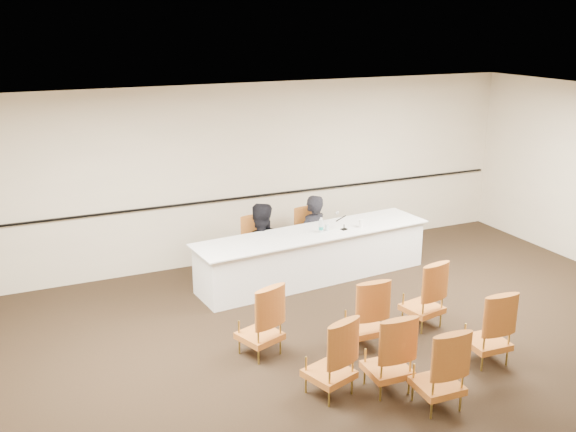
% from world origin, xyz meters
% --- Properties ---
extents(floor, '(10.00, 10.00, 0.00)m').
position_xyz_m(floor, '(0.00, 0.00, 0.00)').
color(floor, black).
rests_on(floor, ground).
extents(ceiling, '(10.00, 10.00, 0.00)m').
position_xyz_m(ceiling, '(0.00, 0.00, 3.00)').
color(ceiling, white).
rests_on(ceiling, ground).
extents(wall_back, '(10.00, 0.04, 3.00)m').
position_xyz_m(wall_back, '(0.00, 4.00, 1.50)').
color(wall_back, beige).
rests_on(wall_back, ground).
extents(wall_rail, '(9.80, 0.04, 0.03)m').
position_xyz_m(wall_rail, '(0.00, 3.96, 1.10)').
color(wall_rail, black).
rests_on(wall_rail, wall_back).
extents(panel_table, '(3.97, 1.24, 0.78)m').
position_xyz_m(panel_table, '(0.55, 2.68, 0.39)').
color(panel_table, white).
rests_on(panel_table, ground).
extents(panelist_main, '(0.70, 0.59, 1.64)m').
position_xyz_m(panelist_main, '(0.82, 3.28, 0.38)').
color(panelist_main, black).
rests_on(panelist_main, ground).
extents(panelist_main_chair, '(0.54, 0.54, 0.95)m').
position_xyz_m(panelist_main_chair, '(0.82, 3.28, 0.47)').
color(panelist_main_chair, '#A9501E').
rests_on(panelist_main_chair, ground).
extents(panelist_second, '(0.95, 0.82, 1.70)m').
position_xyz_m(panelist_second, '(-0.17, 3.19, 0.35)').
color(panelist_second, black).
rests_on(panelist_second, ground).
extents(panelist_second_chair, '(0.54, 0.54, 0.95)m').
position_xyz_m(panelist_second_chair, '(-0.17, 3.19, 0.47)').
color(panelist_second_chair, '#A9501E').
rests_on(panelist_second_chair, ground).
extents(papers, '(0.37, 0.33, 0.00)m').
position_xyz_m(papers, '(0.96, 2.66, 0.78)').
color(papers, white).
rests_on(papers, panel_table).
extents(microphone, '(0.16, 0.22, 0.28)m').
position_xyz_m(microphone, '(1.03, 2.58, 0.92)').
color(microphone, black).
rests_on(microphone, panel_table).
extents(water_bottle, '(0.08, 0.08, 0.24)m').
position_xyz_m(water_bottle, '(0.64, 2.62, 0.90)').
color(water_bottle, '#188880').
rests_on(water_bottle, panel_table).
extents(drinking_glass, '(0.07, 0.07, 0.10)m').
position_xyz_m(drinking_glass, '(0.77, 2.66, 0.83)').
color(drinking_glass, silver).
rests_on(drinking_glass, panel_table).
extents(coffee_cup, '(0.09, 0.09, 0.13)m').
position_xyz_m(coffee_cup, '(1.35, 2.58, 0.85)').
color(coffee_cup, white).
rests_on(coffee_cup, panel_table).
extents(aud_chair_front_left, '(0.64, 0.64, 0.95)m').
position_xyz_m(aud_chair_front_left, '(-1.14, 0.78, 0.47)').
color(aud_chair_front_left, '#A9501E').
rests_on(aud_chair_front_left, ground).
extents(aud_chair_front_mid, '(0.53, 0.53, 0.95)m').
position_xyz_m(aud_chair_front_mid, '(0.14, 0.42, 0.47)').
color(aud_chair_front_mid, '#A9501E').
rests_on(aud_chair_front_mid, ground).
extents(aud_chair_front_right, '(0.58, 0.58, 0.95)m').
position_xyz_m(aud_chair_front_right, '(1.15, 0.60, 0.47)').
color(aud_chair_front_right, '#A9501E').
rests_on(aud_chair_front_right, ground).
extents(aud_chair_back_left, '(0.63, 0.63, 0.95)m').
position_xyz_m(aud_chair_back_left, '(-0.77, -0.36, 0.47)').
color(aud_chair_back_left, '#A9501E').
rests_on(aud_chair_back_left, ground).
extents(aud_chair_back_mid, '(0.52, 0.52, 0.95)m').
position_xyz_m(aud_chair_back_mid, '(-0.14, -0.54, 0.47)').
color(aud_chair_back_mid, '#A9501E').
rests_on(aud_chair_back_mid, ground).
extents(aud_chair_back_right, '(0.53, 0.53, 0.95)m').
position_xyz_m(aud_chair_back_right, '(1.28, -0.51, 0.47)').
color(aud_chair_back_right, '#A9501E').
rests_on(aud_chair_back_right, ground).
extents(aud_chair_extra, '(0.52, 0.52, 0.95)m').
position_xyz_m(aud_chair_extra, '(0.16, -1.04, 0.47)').
color(aud_chair_extra, '#A9501E').
rests_on(aud_chair_extra, ground).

